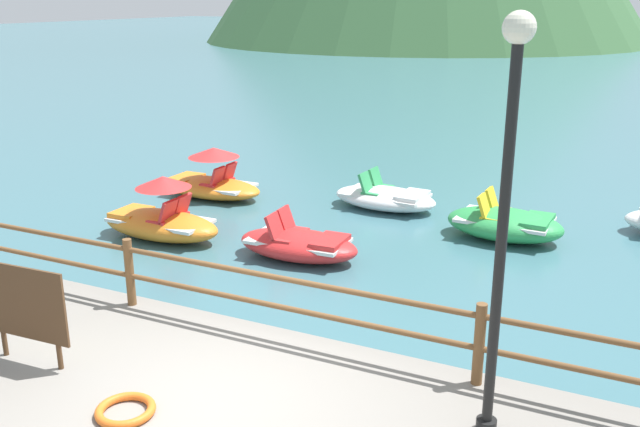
{
  "coord_description": "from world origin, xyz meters",
  "views": [
    {
      "loc": [
        3.7,
        -5.22,
        4.44
      ],
      "look_at": [
        -1.16,
        5.0,
        0.9
      ],
      "focal_mm": 38.89,
      "sensor_mm": 36.0,
      "label": 1
    }
  ],
  "objects_px": {
    "life_ring": "(125,410)",
    "pedal_boat_5": "(161,219)",
    "lamp_post": "(505,195)",
    "pedal_boat_6": "(386,198)",
    "sign_board": "(25,304)",
    "pedal_boat_2": "(211,181)",
    "pedal_boat_7": "(299,244)",
    "pedal_boat_3": "(505,224)"
  },
  "relations": [
    {
      "from": "life_ring",
      "to": "pedal_boat_5",
      "type": "distance_m",
      "value": 6.59
    },
    {
      "from": "lamp_post",
      "to": "pedal_boat_6",
      "type": "height_order",
      "value": "lamp_post"
    },
    {
      "from": "sign_board",
      "to": "pedal_boat_2",
      "type": "bearing_deg",
      "value": 109.93
    },
    {
      "from": "sign_board",
      "to": "life_ring",
      "type": "relative_size",
      "value": 1.95
    },
    {
      "from": "sign_board",
      "to": "pedal_boat_7",
      "type": "xyz_separation_m",
      "value": [
        0.79,
        5.22,
        -0.86
      ]
    },
    {
      "from": "pedal_boat_2",
      "to": "pedal_boat_5",
      "type": "relative_size",
      "value": 1.02
    },
    {
      "from": "pedal_boat_2",
      "to": "pedal_boat_6",
      "type": "relative_size",
      "value": 1.06
    },
    {
      "from": "lamp_post",
      "to": "pedal_boat_6",
      "type": "xyz_separation_m",
      "value": [
        -3.93,
        7.82,
        -2.54
      ]
    },
    {
      "from": "pedal_boat_6",
      "to": "pedal_boat_7",
      "type": "distance_m",
      "value": 3.55
    },
    {
      "from": "pedal_boat_5",
      "to": "pedal_boat_7",
      "type": "distance_m",
      "value": 2.88
    },
    {
      "from": "pedal_boat_3",
      "to": "lamp_post",
      "type": "bearing_deg",
      "value": -80.45
    },
    {
      "from": "lamp_post",
      "to": "life_ring",
      "type": "relative_size",
      "value": 6.47
    },
    {
      "from": "lamp_post",
      "to": "pedal_boat_6",
      "type": "bearing_deg",
      "value": 116.65
    },
    {
      "from": "lamp_post",
      "to": "pedal_boat_2",
      "type": "bearing_deg",
      "value": 138.68
    },
    {
      "from": "lamp_post",
      "to": "pedal_boat_3",
      "type": "relative_size",
      "value": 1.73
    },
    {
      "from": "pedal_boat_5",
      "to": "pedal_boat_6",
      "type": "height_order",
      "value": "pedal_boat_5"
    },
    {
      "from": "sign_board",
      "to": "life_ring",
      "type": "distance_m",
      "value": 1.85
    },
    {
      "from": "pedal_boat_5",
      "to": "pedal_boat_7",
      "type": "relative_size",
      "value": 1.11
    },
    {
      "from": "sign_board",
      "to": "life_ring",
      "type": "xyz_separation_m",
      "value": [
        1.68,
        -0.37,
        -0.68
      ]
    },
    {
      "from": "life_ring",
      "to": "pedal_boat_7",
      "type": "distance_m",
      "value": 5.66
    },
    {
      "from": "pedal_boat_3",
      "to": "life_ring",
      "type": "bearing_deg",
      "value": -104.93
    },
    {
      "from": "pedal_boat_5",
      "to": "lamp_post",
      "type": "bearing_deg",
      "value": -29.94
    },
    {
      "from": "lamp_post",
      "to": "pedal_boat_5",
      "type": "xyz_separation_m",
      "value": [
        -7.13,
        4.1,
        -2.39
      ]
    },
    {
      "from": "pedal_boat_3",
      "to": "pedal_boat_5",
      "type": "relative_size",
      "value": 0.91
    },
    {
      "from": "pedal_boat_3",
      "to": "pedal_boat_7",
      "type": "distance_m",
      "value": 4.06
    },
    {
      "from": "pedal_boat_7",
      "to": "pedal_boat_3",
      "type": "bearing_deg",
      "value": 40.58
    },
    {
      "from": "pedal_boat_3",
      "to": "pedal_boat_7",
      "type": "height_order",
      "value": "pedal_boat_3"
    },
    {
      "from": "pedal_boat_5",
      "to": "pedal_boat_7",
      "type": "xyz_separation_m",
      "value": [
        2.87,
        0.18,
        -0.13
      ]
    },
    {
      "from": "pedal_boat_2",
      "to": "pedal_boat_6",
      "type": "xyz_separation_m",
      "value": [
        3.98,
        0.88,
        -0.12
      ]
    },
    {
      "from": "life_ring",
      "to": "pedal_boat_6",
      "type": "height_order",
      "value": "pedal_boat_6"
    },
    {
      "from": "pedal_boat_2",
      "to": "pedal_boat_3",
      "type": "height_order",
      "value": "pedal_boat_2"
    },
    {
      "from": "pedal_boat_5",
      "to": "pedal_boat_2",
      "type": "bearing_deg",
      "value": 105.25
    },
    {
      "from": "pedal_boat_6",
      "to": "pedal_boat_3",
      "type": "bearing_deg",
      "value": -17.89
    },
    {
      "from": "sign_board",
      "to": "pedal_boat_2",
      "type": "distance_m",
      "value": 8.41
    },
    {
      "from": "life_ring",
      "to": "pedal_boat_7",
      "type": "xyz_separation_m",
      "value": [
        -0.89,
        5.59,
        -0.18
      ]
    },
    {
      "from": "pedal_boat_5",
      "to": "life_ring",
      "type": "bearing_deg",
      "value": -55.14
    },
    {
      "from": "life_ring",
      "to": "pedal_boat_3",
      "type": "distance_m",
      "value": 8.52
    },
    {
      "from": "lamp_post",
      "to": "life_ring",
      "type": "distance_m",
      "value": 4.3
    },
    {
      "from": "lamp_post",
      "to": "pedal_boat_7",
      "type": "xyz_separation_m",
      "value": [
        -4.25,
        4.29,
        -2.52
      ]
    },
    {
      "from": "pedal_boat_3",
      "to": "pedal_boat_6",
      "type": "bearing_deg",
      "value": 162.11
    },
    {
      "from": "pedal_boat_6",
      "to": "pedal_boat_7",
      "type": "relative_size",
      "value": 1.07
    },
    {
      "from": "sign_board",
      "to": "pedal_boat_6",
      "type": "relative_size",
      "value": 0.49
    }
  ]
}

